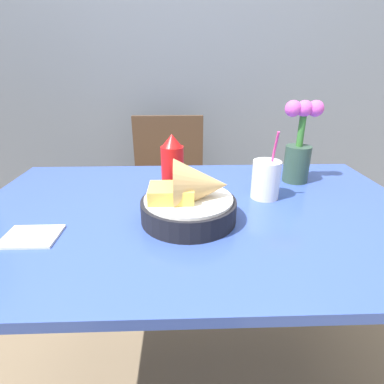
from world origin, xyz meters
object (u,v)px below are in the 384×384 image
object	(u,v)px
chair_far_window	(169,179)
food_basket	(192,199)
drink_cup	(266,181)
flower_vase	(299,147)
ketchup_bottle	(172,165)

from	to	relation	value
chair_far_window	food_basket	size ratio (longest dim) A/B	3.46
chair_far_window	drink_cup	size ratio (longest dim) A/B	4.08
chair_far_window	flower_vase	distance (m)	0.86
ketchup_bottle	drink_cup	xyz separation A→B (m)	(0.28, -0.05, -0.04)
chair_far_window	drink_cup	bearing A→B (deg)	-66.69
ketchup_bottle	flower_vase	world-z (taller)	flower_vase
chair_far_window	flower_vase	bearing A→B (deg)	-53.07
ketchup_bottle	flower_vase	distance (m)	0.44
food_basket	flower_vase	xyz separation A→B (m)	(0.37, 0.28, 0.07)
food_basket	drink_cup	distance (m)	0.27
chair_far_window	drink_cup	xyz separation A→B (m)	(0.33, -0.77, 0.27)
food_basket	chair_far_window	bearing A→B (deg)	96.46
food_basket	drink_cup	size ratio (longest dim) A/B	1.18
chair_far_window	ketchup_bottle	distance (m)	0.78
food_basket	drink_cup	bearing A→B (deg)	31.24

